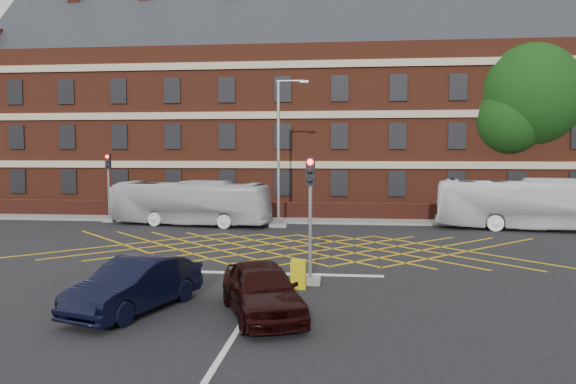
# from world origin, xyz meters

# --- Properties ---
(ground) EXTENTS (120.00, 120.00, 0.00)m
(ground) POSITION_xyz_m (0.00, 0.00, 0.00)
(ground) COLOR black
(ground) RESTS_ON ground
(victorian_building) EXTENTS (51.00, 12.17, 20.40)m
(victorian_building) POSITION_xyz_m (0.25, 22.00, 7.84)
(victorian_building) COLOR #5D2718
(victorian_building) RESTS_ON ground
(boundary_wall) EXTENTS (56.00, 0.50, 1.10)m
(boundary_wall) POSITION_xyz_m (0.00, 13.00, 0.55)
(boundary_wall) COLOR #501D15
(boundary_wall) RESTS_ON ground
(far_pavement) EXTENTS (60.00, 3.00, 0.12)m
(far_pavement) POSITION_xyz_m (0.00, 12.00, 0.06)
(far_pavement) COLOR slate
(far_pavement) RESTS_ON ground
(box_junction_hatching) EXTENTS (8.22, 8.22, 0.02)m
(box_junction_hatching) POSITION_xyz_m (0.00, 2.00, 0.01)
(box_junction_hatching) COLOR #CC990C
(box_junction_hatching) RESTS_ON ground
(stop_line) EXTENTS (8.00, 0.30, 0.02)m
(stop_line) POSITION_xyz_m (0.00, -3.50, 0.01)
(stop_line) COLOR silver
(stop_line) RESTS_ON ground
(centre_line) EXTENTS (0.15, 14.00, 0.02)m
(centre_line) POSITION_xyz_m (0.00, -10.00, 0.01)
(centre_line) COLOR silver
(centre_line) RESTS_ON ground
(bus_left) EXTENTS (9.91, 3.69, 2.70)m
(bus_left) POSITION_xyz_m (-6.79, 9.24, 1.35)
(bus_left) COLOR silver
(bus_left) RESTS_ON ground
(bus_right) EXTENTS (10.76, 3.80, 2.93)m
(bus_right) POSITION_xyz_m (13.00, 9.40, 1.47)
(bus_right) COLOR white
(bus_right) RESTS_ON ground
(car_navy) EXTENTS (2.88, 4.77, 1.48)m
(car_navy) POSITION_xyz_m (-3.20, -8.63, 0.74)
(car_navy) COLOR black
(car_navy) RESTS_ON ground
(car_maroon) EXTENTS (3.21, 4.70, 1.49)m
(car_maroon) POSITION_xyz_m (0.42, -8.74, 0.74)
(car_maroon) COLOR black
(car_maroon) RESTS_ON ground
(deciduous_tree) EXTENTS (7.82, 7.66, 12.15)m
(deciduous_tree) POSITION_xyz_m (14.97, 17.68, 7.77)
(deciduous_tree) COLOR black
(deciduous_tree) RESTS_ON ground
(traffic_light_near) EXTENTS (0.70, 0.70, 4.27)m
(traffic_light_near) POSITION_xyz_m (1.45, -4.86, 1.76)
(traffic_light_near) COLOR slate
(traffic_light_near) RESTS_ON ground
(traffic_light_far) EXTENTS (0.70, 0.70, 4.27)m
(traffic_light_far) POSITION_xyz_m (-12.38, 10.28, 1.76)
(traffic_light_far) COLOR slate
(traffic_light_far) RESTS_ON ground
(street_lamp) EXTENTS (2.25, 1.00, 8.59)m
(street_lamp) POSITION_xyz_m (-1.36, 9.15, 2.93)
(street_lamp) COLOR slate
(street_lamp) RESTS_ON ground
(direction_signs) EXTENTS (1.10, 0.16, 2.20)m
(direction_signs) POSITION_xyz_m (-12.24, 11.26, 1.38)
(direction_signs) COLOR gray
(direction_signs) RESTS_ON ground
(utility_cabinet) EXTENTS (0.48, 0.44, 0.93)m
(utility_cabinet) POSITION_xyz_m (1.12, -5.55, 0.47)
(utility_cabinet) COLOR #C5AB0B
(utility_cabinet) RESTS_ON ground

